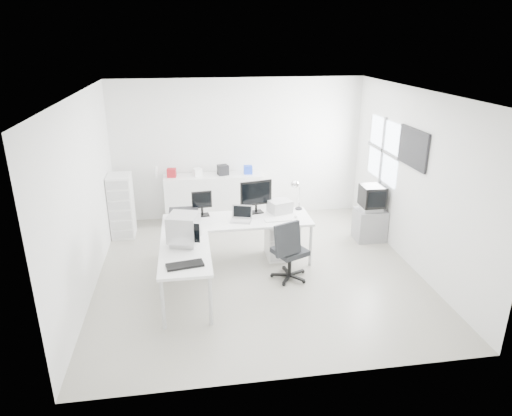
{
  "coord_description": "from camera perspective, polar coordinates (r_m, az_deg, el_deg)",
  "views": [
    {
      "loc": [
        -1.02,
        -6.43,
        3.53
      ],
      "look_at": [
        0.0,
        0.2,
        1.0
      ],
      "focal_mm": 32.0,
      "sensor_mm": 36.0,
      "label": 1
    }
  ],
  "objects": [
    {
      "name": "laser_printer",
      "position": [
        7.68,
        2.99,
        0.22
      ],
      "size": [
        0.43,
        0.4,
        0.2
      ],
      "primitive_type": "cube",
      "rotation": [
        0.0,
        0.0,
        0.31
      ],
      "color": "#B7B7B7",
      "rests_on": "main_desk"
    },
    {
      "name": "tv_cabinet",
      "position": [
        8.63,
        14.02,
        -2.03
      ],
      "size": [
        0.53,
        0.44,
        0.58
      ],
      "primitive_type": "cube",
      "color": "gray",
      "rests_on": "floor"
    },
    {
      "name": "lcd_monitor_small",
      "position": [
        7.53,
        -6.78,
        0.52
      ],
      "size": [
        0.35,
        0.22,
        0.41
      ],
      "primitive_type": null,
      "rotation": [
        0.0,
        0.0,
        0.1
      ],
      "color": "black",
      "rests_on": "main_desk"
    },
    {
      "name": "sideboard",
      "position": [
        9.21,
        -5.3,
        1.23
      ],
      "size": [
        1.93,
        0.48,
        0.96
      ],
      "primitive_type": "cube",
      "color": "silver",
      "rests_on": "floor"
    },
    {
      "name": "crt_tv",
      "position": [
        8.45,
        14.32,
        1.2
      ],
      "size": [
        0.5,
        0.48,
        0.45
      ],
      "primitive_type": null,
      "color": "black",
      "rests_on": "tv_cabinet"
    },
    {
      "name": "white_keyboard",
      "position": [
        7.36,
        2.79,
        -1.49
      ],
      "size": [
        0.45,
        0.16,
        0.02
      ],
      "primitive_type": "cube",
      "rotation": [
        0.0,
        0.0,
        0.05
      ],
      "color": "silver",
      "rests_on": "main_desk"
    },
    {
      "name": "main_desk",
      "position": [
        7.55,
        -2.33,
        -4.05
      ],
      "size": [
        2.4,
        0.8,
        0.75
      ],
      "primitive_type": null,
      "color": "silver",
      "rests_on": "floor"
    },
    {
      "name": "desk_lamp",
      "position": [
        7.78,
        5.42,
        1.5
      ],
      "size": [
        0.2,
        0.2,
        0.48
      ],
      "primitive_type": null,
      "rotation": [
        0.0,
        0.0,
        -0.3
      ],
      "color": "silver",
      "rests_on": "main_desk"
    },
    {
      "name": "filing_cabinet",
      "position": [
        8.8,
        -16.45,
        0.27
      ],
      "size": [
        0.41,
        0.49,
        1.18
      ],
      "primitive_type": "cube",
      "color": "silver",
      "rests_on": "floor"
    },
    {
      "name": "black_keyboard",
      "position": [
        6.0,
        -8.88,
        -7.05
      ],
      "size": [
        0.51,
        0.27,
        0.03
      ],
      "primitive_type": "cube",
      "rotation": [
        0.0,
        0.0,
        0.17
      ],
      "color": "black",
      "rests_on": "side_desk"
    },
    {
      "name": "floor",
      "position": [
        7.41,
        0.24,
        -7.8
      ],
      "size": [
        5.0,
        5.0,
        0.01
      ],
      "primitive_type": "cube",
      "color": "beige",
      "rests_on": "ground"
    },
    {
      "name": "lcd_monitor_large",
      "position": [
        7.58,
        0.01,
        1.44
      ],
      "size": [
        0.58,
        0.33,
        0.57
      ],
      "primitive_type": null,
      "rotation": [
        0.0,
        0.0,
        0.22
      ],
      "color": "black",
      "rests_on": "main_desk"
    },
    {
      "name": "drawer_pedestal",
      "position": [
        7.73,
        2.8,
        -4.07
      ],
      "size": [
        0.4,
        0.5,
        0.6
      ],
      "primitive_type": "cube",
      "color": "silver",
      "rests_on": "floor"
    },
    {
      "name": "left_wall",
      "position": [
        6.94,
        -20.61,
        1.41
      ],
      "size": [
        0.02,
        5.0,
        2.8
      ],
      "primitive_type": "cube",
      "color": "silver",
      "rests_on": "floor"
    },
    {
      "name": "right_wall",
      "position": [
        7.64,
        19.15,
        3.29
      ],
      "size": [
        0.02,
        5.0,
        2.8
      ],
      "primitive_type": "cube",
      "color": "silver",
      "rests_on": "floor"
    },
    {
      "name": "clutter_box_d",
      "position": [
        9.1,
        -1.0,
        4.81
      ],
      "size": [
        0.17,
        0.15,
        0.16
      ],
      "primitive_type": "cube",
      "rotation": [
        0.0,
        0.0,
        -0.03
      ],
      "color": "blue",
      "rests_on": "sideboard"
    },
    {
      "name": "window",
      "position": [
        8.62,
        15.59,
        6.96
      ],
      "size": [
        0.02,
        1.2,
        1.1
      ],
      "primitive_type": null,
      "color": "white",
      "rests_on": "right_wall"
    },
    {
      "name": "clutter_box_b",
      "position": [
        9.02,
        -7.33,
        4.48
      ],
      "size": [
        0.19,
        0.18,
        0.16
      ],
      "primitive_type": "cube",
      "rotation": [
        0.0,
        0.0,
        0.37
      ],
      "color": "silver",
      "rests_on": "sideboard"
    },
    {
      "name": "office_chair",
      "position": [
        6.99,
        4.28,
        -5.07
      ],
      "size": [
        0.77,
        0.77,
        1.01
      ],
      "primitive_type": null,
      "rotation": [
        0.0,
        0.0,
        0.42
      ],
      "color": "#2A2D30",
      "rests_on": "floor"
    },
    {
      "name": "inkjet_printer",
      "position": [
        7.43,
        -9.0,
        -0.89
      ],
      "size": [
        0.47,
        0.37,
        0.17
      ],
      "primitive_type": "cube",
      "rotation": [
        0.0,
        0.0,
        0.0
      ],
      "color": "black",
      "rests_on": "main_desk"
    },
    {
      "name": "wall_picture",
      "position": [
        7.58,
        19.05,
        7.12
      ],
      "size": [
        0.04,
        0.9,
        0.6
      ],
      "primitive_type": null,
      "color": "black",
      "rests_on": "right_wall"
    },
    {
      "name": "side_desk",
      "position": [
        6.54,
        -8.72,
        -8.47
      ],
      "size": [
        0.7,
        1.4,
        0.75
      ],
      "primitive_type": null,
      "color": "silver",
      "rests_on": "floor"
    },
    {
      "name": "clutter_box_c",
      "position": [
        9.04,
        -4.16,
        4.77
      ],
      "size": [
        0.23,
        0.22,
        0.2
      ],
      "primitive_type": "cube",
      "rotation": [
        0.0,
        0.0,
        0.24
      ],
      "color": "black",
      "rests_on": "sideboard"
    },
    {
      "name": "white_mouse",
      "position": [
        7.46,
        4.98,
        -1.08
      ],
      "size": [
        0.06,
        0.06,
        0.06
      ],
      "primitive_type": "sphere",
      "color": "silver",
      "rests_on": "main_desk"
    },
    {
      "name": "crt_monitor",
      "position": [
        6.5,
        -9.02,
        -2.8
      ],
      "size": [
        0.48,
        0.48,
        0.44
      ],
      "primitive_type": null,
      "rotation": [
        0.0,
        0.0,
        -0.29
      ],
      "color": "#B7B7BA",
      "rests_on": "side_desk"
    },
    {
      "name": "back_wall",
      "position": [
        9.24,
        -2.19,
        7.32
      ],
      "size": [
        5.0,
        0.02,
        2.8
      ],
      "primitive_type": "cube",
      "color": "silver",
      "rests_on": "floor"
    },
    {
      "name": "clutter_box_a",
      "position": [
        9.03,
        -10.51,
        4.35
      ],
      "size": [
        0.18,
        0.17,
        0.17
      ],
      "primitive_type": "cube",
      "rotation": [
        0.0,
        0.0,
        -0.11
      ],
      "color": "maroon",
      "rests_on": "sideboard"
    },
    {
      "name": "clutter_bottle",
      "position": [
        9.07,
        -12.41,
        4.46
      ],
      "size": [
        0.07,
        0.07,
        0.22
      ],
      "primitive_type": "cylinder",
      "color": "silver",
      "rests_on": "sideboard"
    },
    {
      "name": "laptop",
      "position": [
        7.28,
        -1.91,
        -0.97
      ],
      "size": [
        0.37,
        0.38,
        0.2
      ],
      "primitive_type": null,
      "rotation": [
        0.0,
        0.0,
        -0.29
      ],
      "color": "#B7B7BA",
      "rests_on": "main_desk"
    },
    {
      "name": "ceiling",
      "position": [
        6.55,
        0.27,
        14.26
      ],
      "size": [
        5.0,
        5.0,
        0.01
      ],
      "primitive_type": "cube",
      "color": "white",
      "rests_on": "back_wall"
    }
  ]
}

